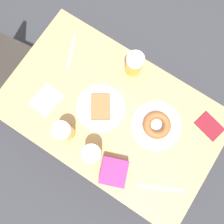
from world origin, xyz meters
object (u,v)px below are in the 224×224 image
at_px(beer_mug_center, 64,131).
at_px(knife, 161,188).
at_px(passport_near_edge, 210,126).
at_px(fork, 71,52).
at_px(beer_mug_left, 93,153).
at_px(plate_with_cake, 101,108).
at_px(blue_pouch, 114,172).
at_px(beer_mug_right, 134,64).
at_px(plate_with_donut, 156,125).
at_px(napkin_folded, 46,100).

bearing_deg(beer_mug_center, knife, -87.01).
bearing_deg(passport_near_edge, fork, 93.62).
height_order(beer_mug_left, beer_mug_center, same).
relative_size(beer_mug_left, knife, 0.68).
bearing_deg(plate_with_cake, blue_pouch, -135.20).
bearing_deg(beer_mug_right, beer_mug_left, -171.69).
height_order(beer_mug_right, blue_pouch, beer_mug_right).
bearing_deg(beer_mug_left, knife, -83.80).
relative_size(beer_mug_left, beer_mug_center, 1.00).
xyz_separation_m(plate_with_donut, fork, (0.09, 0.57, -0.02)).
height_order(plate_with_donut, napkin_folded, plate_with_donut).
relative_size(plate_with_donut, napkin_folded, 1.63).
bearing_deg(plate_with_cake, knife, -110.22).
xyz_separation_m(plate_with_cake, passport_near_edge, (0.22, -0.50, -0.01)).
bearing_deg(blue_pouch, plate_with_donut, -10.75).
bearing_deg(fork, beer_mug_left, -133.42).
height_order(napkin_folded, passport_near_edge, passport_near_edge).
distance_m(beer_mug_center, passport_near_edge, 0.70).
height_order(plate_with_donut, knife, plate_with_donut).
bearing_deg(beer_mug_right, passport_near_edge, -95.23).
height_order(plate_with_cake, beer_mug_left, beer_mug_left).
height_order(fork, blue_pouch, blue_pouch).
relative_size(napkin_folded, passport_near_edge, 1.06).
height_order(plate_with_cake, fork, plate_with_cake).
distance_m(plate_with_cake, fork, 0.34).
distance_m(plate_with_cake, blue_pouch, 0.31).
relative_size(beer_mug_right, passport_near_edge, 0.98).
distance_m(knife, blue_pouch, 0.24).
xyz_separation_m(plate_with_donut, beer_mug_center, (-0.27, 0.35, 0.05)).
bearing_deg(blue_pouch, beer_mug_left, 82.04).
bearing_deg(beer_mug_center, passport_near_edge, -54.40).
xyz_separation_m(fork, blue_pouch, (-0.39, -0.52, 0.03)).
distance_m(beer_mug_left, knife, 0.36).
bearing_deg(napkin_folded, beer_mug_center, -113.08).
relative_size(beer_mug_center, knife, 0.68).
bearing_deg(knife, passport_near_edge, -7.54).
xyz_separation_m(plate_with_cake, plate_with_donut, (0.07, -0.28, 0.00)).
bearing_deg(plate_with_cake, napkin_folded, 114.30).
relative_size(plate_with_cake, fork, 1.37).
height_order(passport_near_edge, blue_pouch, blue_pouch).
height_order(knife, blue_pouch, blue_pouch).
bearing_deg(plate_with_cake, beer_mug_left, -155.23).
bearing_deg(fork, blue_pouch, -126.85).
height_order(knife, passport_near_edge, passport_near_edge).
bearing_deg(knife, beer_mug_center, 92.99).
relative_size(plate_with_cake, plate_with_donut, 0.99).
relative_size(knife, passport_near_edge, 1.45).
relative_size(beer_mug_left, blue_pouch, 0.89).
distance_m(plate_with_cake, beer_mug_left, 0.23).
height_order(napkin_folded, knife, napkin_folded).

